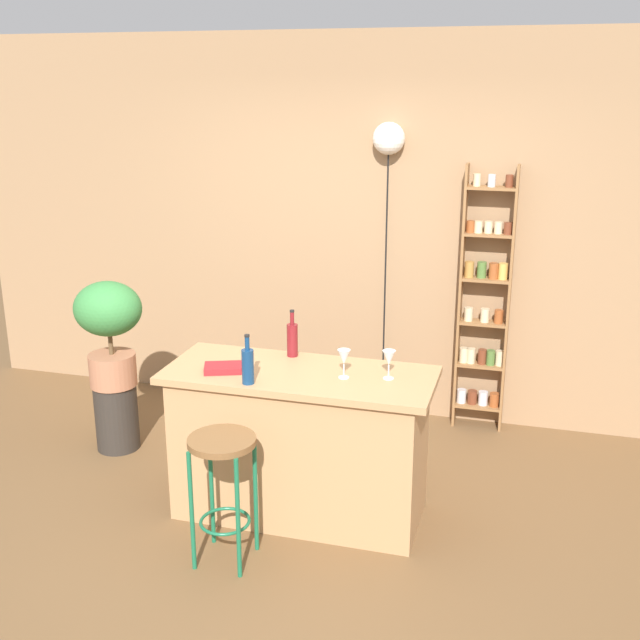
% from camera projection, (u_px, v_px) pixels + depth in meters
% --- Properties ---
extents(ground, '(12.00, 12.00, 0.00)m').
position_uv_depth(ground, '(285.00, 538.00, 4.39)').
color(ground, brown).
extents(back_wall, '(6.40, 0.10, 2.80)m').
position_uv_depth(back_wall, '(365.00, 230.00, 5.77)').
color(back_wall, '#997551').
rests_on(back_wall, ground).
extents(kitchen_counter, '(1.53, 0.64, 0.89)m').
position_uv_depth(kitchen_counter, '(300.00, 443.00, 4.53)').
color(kitchen_counter, tan).
rests_on(kitchen_counter, ground).
extents(bar_stool, '(0.36, 0.36, 0.71)m').
position_uv_depth(bar_stool, '(223.00, 470.00, 4.04)').
color(bar_stool, '#196642').
rests_on(bar_stool, ground).
extents(spice_shelf, '(0.36, 0.14, 1.92)m').
position_uv_depth(spice_shelf, '(484.00, 305.00, 5.54)').
color(spice_shelf, olive).
rests_on(spice_shelf, ground).
extents(plant_stool, '(0.29, 0.29, 0.47)m').
position_uv_depth(plant_stool, '(117.00, 416.00, 5.40)').
color(plant_stool, '#2D2823').
rests_on(plant_stool, ground).
extents(potted_plant, '(0.46, 0.41, 0.73)m').
position_uv_depth(potted_plant, '(109.00, 324.00, 5.20)').
color(potted_plant, '#A86B4C').
rests_on(potted_plant, plant_stool).
extents(bottle_olive_oil, '(0.07, 0.07, 0.29)m').
position_uv_depth(bottle_olive_oil, '(292.00, 339.00, 4.62)').
color(bottle_olive_oil, maroon).
rests_on(bottle_olive_oil, kitchen_counter).
extents(bottle_sauce_amber, '(0.07, 0.07, 0.28)m').
position_uv_depth(bottle_sauce_amber, '(248.00, 365.00, 4.21)').
color(bottle_sauce_amber, navy).
rests_on(bottle_sauce_amber, kitchen_counter).
extents(wine_glass_left, '(0.07, 0.07, 0.16)m').
position_uv_depth(wine_glass_left, '(344.00, 358.00, 4.28)').
color(wine_glass_left, silver).
rests_on(wine_glass_left, kitchen_counter).
extents(wine_glass_center, '(0.07, 0.07, 0.16)m').
position_uv_depth(wine_glass_center, '(389.00, 359.00, 4.27)').
color(wine_glass_center, silver).
rests_on(wine_glass_center, kitchen_counter).
extents(cookbook, '(0.25, 0.22, 0.03)m').
position_uv_depth(cookbook, '(223.00, 368.00, 4.41)').
color(cookbook, maroon).
rests_on(cookbook, kitchen_counter).
extents(pendant_globe_light, '(0.23, 0.23, 2.19)m').
position_uv_depth(pendant_globe_light, '(389.00, 142.00, 5.43)').
color(pendant_globe_light, black).
rests_on(pendant_globe_light, ground).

